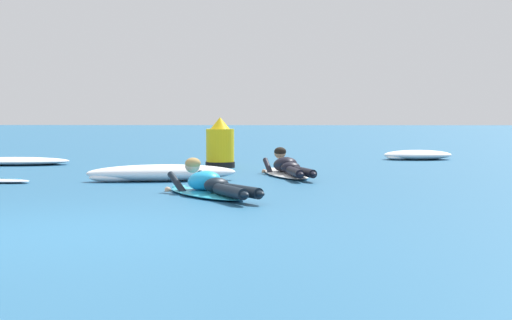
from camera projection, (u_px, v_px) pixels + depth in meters
The scene contains 7 objects.
ground_plane at pixel (189, 164), 17.19m from camera, with size 120.00×120.00×0.00m, color #235B84.
surfer_near at pixel (209, 186), 10.40m from camera, with size 1.59×2.28×0.55m.
surfer_far at pixel (287, 169), 13.74m from camera, with size 1.07×2.67×0.54m.
whitewater_front at pixel (418, 155), 18.82m from camera, with size 1.73×1.15×0.23m.
whitewater_mid_left at pixel (14, 161), 16.88m from camera, with size 2.45×1.19×0.16m.
whitewater_mid_right at pixel (162, 173), 12.80m from camera, with size 2.50×1.08×0.27m.
channel_marker_buoy at pixel (220, 148), 15.99m from camera, with size 0.60×0.60×1.03m.
Camera 1 is at (2.10, -7.09, 1.09)m, focal length 55.17 mm.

